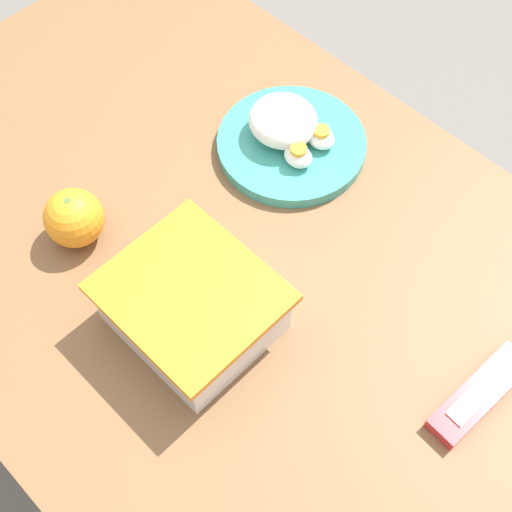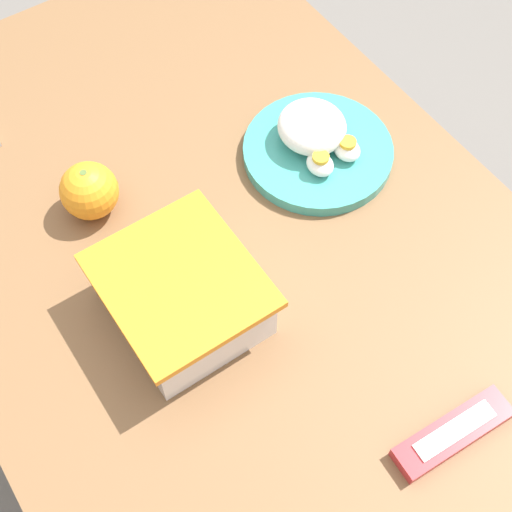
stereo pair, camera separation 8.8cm
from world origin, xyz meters
TOP-DOWN VIEW (x-y plane):
  - ground_plane at (0.00, 0.00)m, footprint 10.00×10.00m
  - table at (0.00, 0.00)m, footprint 1.12×0.73m
  - food_container at (-0.06, 0.10)m, footprint 0.19×0.17m
  - orange_fruit at (0.14, 0.12)m, footprint 0.08×0.08m
  - rice_plate at (0.05, -0.18)m, footprint 0.21×0.21m
  - candy_bar at (-0.36, -0.07)m, footprint 0.05×0.15m

SIDE VIEW (x-z plane):
  - ground_plane at x=0.00m, z-range 0.00..0.00m
  - table at x=0.00m, z-range 0.24..0.94m
  - candy_bar at x=-0.36m, z-range 0.70..0.72m
  - rice_plate at x=0.05m, z-range 0.69..0.76m
  - food_container at x=-0.06m, z-range 0.70..0.78m
  - orange_fruit at x=0.14m, z-range 0.70..0.78m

